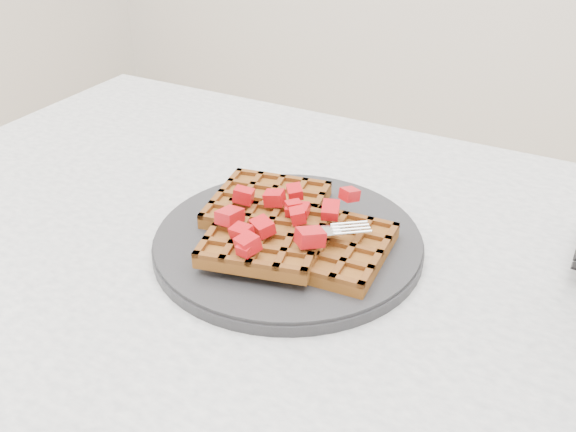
# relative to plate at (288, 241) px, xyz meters

# --- Properties ---
(table) EXTENTS (1.20, 0.80, 0.75)m
(table) POSITION_rel_plate_xyz_m (0.05, -0.03, -0.12)
(table) COLOR silver
(table) RESTS_ON ground
(plate) EXTENTS (0.29, 0.29, 0.02)m
(plate) POSITION_rel_plate_xyz_m (0.00, 0.00, 0.00)
(plate) COLOR #242427
(plate) RESTS_ON table
(waffles) EXTENTS (0.23, 0.21, 0.03)m
(waffles) POSITION_rel_plate_xyz_m (0.00, -0.00, 0.02)
(waffles) COLOR brown
(waffles) RESTS_ON plate
(strawberry_pile) EXTENTS (0.15, 0.15, 0.02)m
(strawberry_pile) POSITION_rel_plate_xyz_m (0.00, 0.00, 0.05)
(strawberry_pile) COLOR #9E0009
(strawberry_pile) RESTS_ON waffles
(fork) EXTENTS (0.16, 0.13, 0.02)m
(fork) POSITION_rel_plate_xyz_m (0.03, -0.03, 0.02)
(fork) COLOR silver
(fork) RESTS_ON plate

